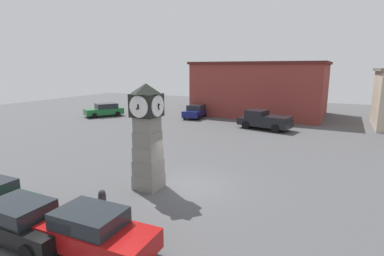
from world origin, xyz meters
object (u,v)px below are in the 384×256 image
at_px(car_by_building, 96,232).
at_px(car_far_lot, 196,111).
at_px(bollard_near_tower, 92,223).
at_px(car_silver_hatch, 105,110).
at_px(clock_tower, 147,136).
at_px(bollard_mid_row, 102,203).
at_px(pickup_truck, 265,120).
at_px(car_near_tower, 24,221).

height_order(car_by_building, car_far_lot, car_far_lot).
bearing_deg(car_by_building, car_far_lot, 108.74).
distance_m(bollard_near_tower, car_silver_hatch, 28.22).
distance_m(clock_tower, bollard_mid_row, 3.95).
bearing_deg(bollard_near_tower, car_silver_hatch, 131.31).
xyz_separation_m(bollard_near_tower, car_by_building, (0.93, -0.76, 0.28)).
height_order(bollard_near_tower, bollard_mid_row, bollard_mid_row).
bearing_deg(car_by_building, car_silver_hatch, 131.69).
relative_size(car_silver_hatch, pickup_truck, 0.91).
bearing_deg(clock_tower, pickup_truck, 83.83).
bearing_deg(pickup_truck, car_by_building, -90.74).
relative_size(clock_tower, car_near_tower, 1.37).
bearing_deg(clock_tower, car_by_building, -73.46).
relative_size(car_far_lot, car_silver_hatch, 0.90).
height_order(bollard_mid_row, pickup_truck, pickup_truck).
relative_size(bollard_near_tower, car_far_lot, 0.21).
bearing_deg(bollard_near_tower, pickup_truck, 86.82).
relative_size(clock_tower, bollard_mid_row, 4.57).
xyz_separation_m(car_silver_hatch, pickup_truck, (19.85, 0.79, 0.11)).
relative_size(bollard_mid_row, pickup_truck, 0.21).
xyz_separation_m(clock_tower, pickup_truck, (1.88, 17.39, -1.78)).
xyz_separation_m(car_by_building, car_far_lot, (-8.84, 26.06, 0.04)).
height_order(bollard_near_tower, car_silver_hatch, car_silver_hatch).
bearing_deg(bollard_mid_row, car_near_tower, -115.87).
xyz_separation_m(bollard_mid_row, car_near_tower, (-1.24, -2.55, 0.14)).
distance_m(car_far_lot, pickup_truck, 9.72).
distance_m(bollard_mid_row, pickup_truck, 20.81).
distance_m(car_silver_hatch, pickup_truck, 19.87).
bearing_deg(bollard_mid_row, clock_tower, 90.12).
distance_m(car_by_building, car_far_lot, 27.52).
bearing_deg(car_by_building, car_near_tower, -169.29).
distance_m(bollard_mid_row, car_near_tower, 2.84).
xyz_separation_m(car_far_lot, pickup_truck, (9.14, -3.32, 0.13)).
relative_size(car_by_building, pickup_truck, 0.74).
bearing_deg(car_silver_hatch, clock_tower, -42.75).
bearing_deg(bollard_near_tower, car_by_building, -39.31).
relative_size(bollard_near_tower, car_silver_hatch, 0.19).
height_order(bollard_mid_row, car_silver_hatch, car_silver_hatch).
height_order(bollard_mid_row, car_far_lot, car_far_lot).
relative_size(car_far_lot, pickup_truck, 0.82).
bearing_deg(pickup_truck, bollard_mid_row, -95.17).
bearing_deg(bollard_mid_row, car_silver_hatch, 132.04).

